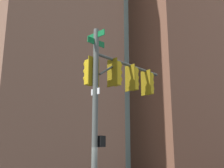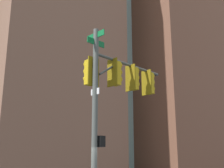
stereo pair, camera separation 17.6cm
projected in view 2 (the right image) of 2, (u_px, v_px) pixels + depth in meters
signal_pole_assembly at (115, 89)px, 12.26m from camera, size 1.08×4.41×7.12m
building_brick_nearside at (34, 37)px, 49.04m from camera, size 26.05×17.35×43.89m
building_brick_midblock at (158, 59)px, 59.45m from camera, size 22.36×19.41×44.24m
building_brick_farside at (9, 103)px, 67.62m from camera, size 18.76×18.71×30.72m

